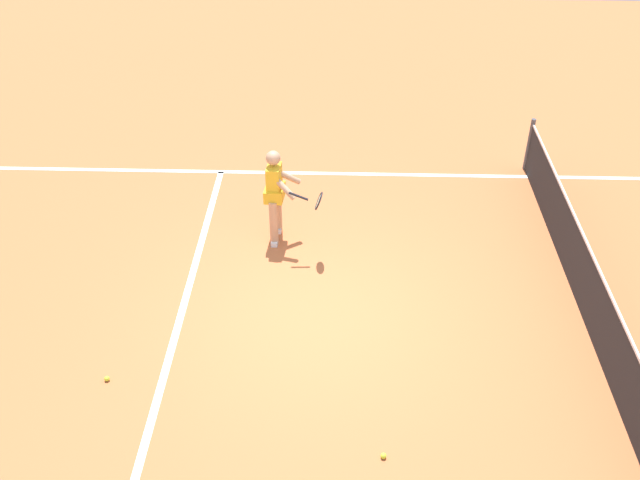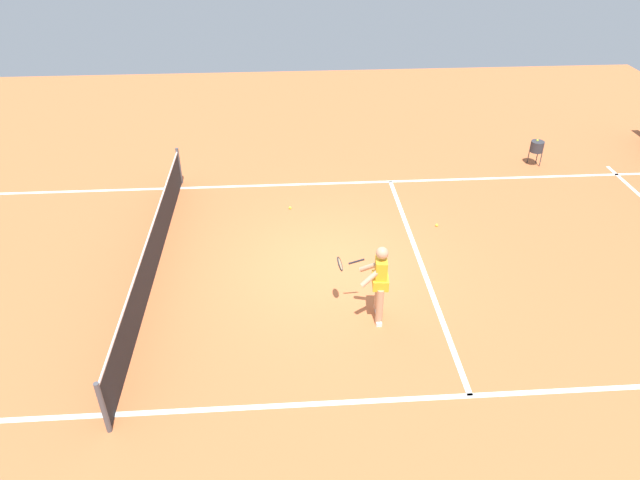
% 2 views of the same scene
% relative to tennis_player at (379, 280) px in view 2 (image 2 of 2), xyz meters
% --- Properties ---
extents(ground_plane, '(27.74, 27.74, 0.00)m').
position_rel_tennis_player_xyz_m(ground_plane, '(1.72, 0.72, -0.85)').
color(ground_plane, '#C66638').
extents(service_line_marking, '(7.47, 0.10, 0.01)m').
position_rel_tennis_player_xyz_m(service_line_marking, '(1.72, -1.20, -0.84)').
color(service_line_marking, white).
rests_on(service_line_marking, ground).
extents(sideline_left_marking, '(0.10, 19.34, 0.01)m').
position_rel_tennis_player_xyz_m(sideline_left_marking, '(-2.01, 0.72, -0.84)').
color(sideline_left_marking, white).
rests_on(sideline_left_marking, ground).
extents(sideline_right_marking, '(0.10, 19.34, 0.01)m').
position_rel_tennis_player_xyz_m(sideline_right_marking, '(5.46, 0.72, -0.84)').
color(sideline_right_marking, white).
rests_on(sideline_right_marking, ground).
extents(court_net, '(8.15, 0.08, 1.00)m').
position_rel_tennis_player_xyz_m(court_net, '(1.72, 4.35, -0.38)').
color(court_net, '#4C4C51').
rests_on(court_net, ground).
extents(tennis_player, '(0.83, 0.92, 1.55)m').
position_rel_tennis_player_xyz_m(tennis_player, '(0.00, 0.00, 0.00)').
color(tennis_player, tan).
rests_on(tennis_player, ground).
extents(tennis_ball_near, '(0.07, 0.07, 0.07)m').
position_rel_tennis_player_xyz_m(tennis_ball_near, '(4.16, 1.50, -0.81)').
color(tennis_ball_near, '#D1E533').
rests_on(tennis_ball_near, ground).
extents(tennis_ball_mid, '(0.07, 0.07, 0.07)m').
position_rel_tennis_player_xyz_m(tennis_ball_mid, '(3.11, -1.89, -0.81)').
color(tennis_ball_mid, '#D1E533').
rests_on(tennis_ball_mid, ground).
extents(ball_hopper, '(0.36, 0.36, 0.74)m').
position_rel_tennis_player_xyz_m(ball_hopper, '(6.23, -5.41, -0.30)').
color(ball_hopper, '#333338').
rests_on(ball_hopper, ground).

